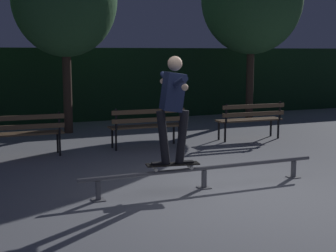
{
  "coord_description": "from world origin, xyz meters",
  "views": [
    {
      "loc": [
        -3.24,
        -6.14,
        2.04
      ],
      "look_at": [
        -0.26,
        1.06,
        0.85
      ],
      "focal_mm": 52.2,
      "sensor_mm": 36.0,
      "label": 1
    }
  ],
  "objects_px": {
    "skateboarder": "(173,101)",
    "park_bench_right_center": "(251,117)",
    "skateboard": "(173,165)",
    "grind_rail": "(204,171)",
    "park_bench_leftmost": "(22,130)",
    "park_bench_left_center": "(147,123)"
  },
  "relations": [
    {
      "from": "skateboard",
      "to": "park_bench_leftmost",
      "type": "bearing_deg",
      "value": 118.63
    },
    {
      "from": "skateboarder",
      "to": "park_bench_left_center",
      "type": "height_order",
      "value": "skateboarder"
    },
    {
      "from": "grind_rail",
      "to": "park_bench_leftmost",
      "type": "height_order",
      "value": "park_bench_leftmost"
    },
    {
      "from": "skateboarder",
      "to": "park_bench_right_center",
      "type": "relative_size",
      "value": 0.97
    },
    {
      "from": "skateboard",
      "to": "park_bench_right_center",
      "type": "bearing_deg",
      "value": 44.08
    },
    {
      "from": "grind_rail",
      "to": "park_bench_right_center",
      "type": "height_order",
      "value": "park_bench_right_center"
    },
    {
      "from": "skateboarder",
      "to": "park_bench_right_center",
      "type": "xyz_separation_m",
      "value": [
        3.36,
        3.26,
        -0.81
      ]
    },
    {
      "from": "skateboarder",
      "to": "park_bench_leftmost",
      "type": "bearing_deg",
      "value": 118.67
    },
    {
      "from": "park_bench_left_center",
      "to": "park_bench_right_center",
      "type": "relative_size",
      "value": 1.0
    },
    {
      "from": "grind_rail",
      "to": "park_bench_leftmost",
      "type": "relative_size",
      "value": 2.38
    },
    {
      "from": "skateboard",
      "to": "park_bench_leftmost",
      "type": "distance_m",
      "value": 3.72
    },
    {
      "from": "skateboard",
      "to": "park_bench_left_center",
      "type": "height_order",
      "value": "park_bench_left_center"
    },
    {
      "from": "park_bench_leftmost",
      "to": "park_bench_left_center",
      "type": "distance_m",
      "value": 2.57
    },
    {
      "from": "park_bench_leftmost",
      "to": "park_bench_left_center",
      "type": "relative_size",
      "value": 1.0
    },
    {
      "from": "skateboard",
      "to": "grind_rail",
      "type": "bearing_deg",
      "value": 0.0
    },
    {
      "from": "skateboard",
      "to": "park_bench_leftmost",
      "type": "relative_size",
      "value": 0.5
    },
    {
      "from": "park_bench_right_center",
      "to": "skateboarder",
      "type": "bearing_deg",
      "value": -135.89
    },
    {
      "from": "skateboard",
      "to": "skateboarder",
      "type": "height_order",
      "value": "skateboarder"
    },
    {
      "from": "grind_rail",
      "to": "skateboard",
      "type": "bearing_deg",
      "value": 180.0
    },
    {
      "from": "grind_rail",
      "to": "park_bench_right_center",
      "type": "bearing_deg",
      "value": 48.82
    },
    {
      "from": "park_bench_leftmost",
      "to": "park_bench_right_center",
      "type": "distance_m",
      "value": 5.14
    },
    {
      "from": "skateboarder",
      "to": "park_bench_right_center",
      "type": "height_order",
      "value": "skateboarder"
    }
  ]
}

